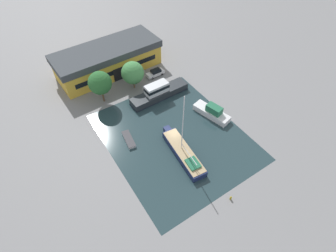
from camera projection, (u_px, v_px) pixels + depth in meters
ground_plane at (174, 137)px, 49.87m from camera, size 440.00×440.00×0.00m
water_canal at (174, 136)px, 49.87m from camera, size 23.95×28.76×0.01m
warehouse_building at (108, 59)px, 61.94m from camera, size 25.11×10.74×6.22m
quay_tree_near_building at (100, 83)px, 53.08m from camera, size 4.84×4.84×7.33m
quay_tree_by_water at (133, 73)px, 56.76m from camera, size 4.98×4.98×6.57m
parked_car at (155, 73)px, 62.24m from camera, size 4.44×1.85×1.61m
sailboat_moored at (183, 152)px, 46.42m from camera, size 3.82×12.57×13.34m
motor_cruiser at (159, 92)px, 56.63m from camera, size 13.55×3.52×3.65m
small_dinghy at (129, 139)px, 49.04m from camera, size 2.03×4.58×0.52m
cabin_boat at (212, 112)px, 52.99m from camera, size 4.27×8.24×2.71m
mooring_bollard at (231, 198)px, 40.87m from camera, size 0.31×0.31×0.75m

